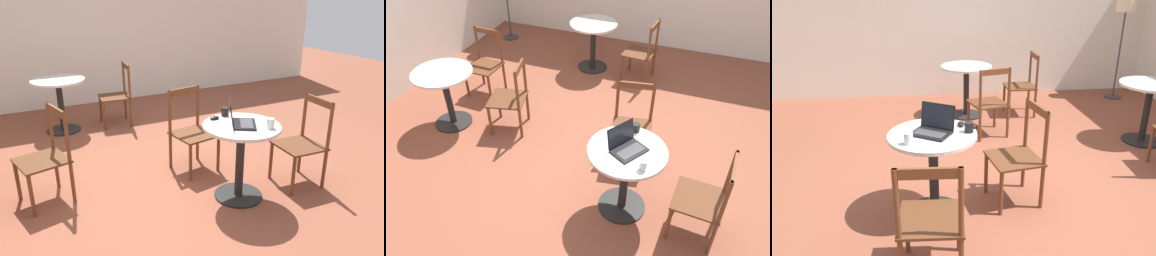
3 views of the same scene
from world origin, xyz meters
TOP-DOWN VIEW (x-y plane):
  - ground_plane at (0.00, 0.00)m, footprint 16.00×16.00m
  - wall_side at (3.23, 0.00)m, footprint 0.06×9.40m
  - cafe_table_near at (-0.68, -0.39)m, footprint 0.73×0.73m
  - cafe_table_mid at (1.99, 0.86)m, footprint 0.73×0.73m
  - chair_near_front at (-0.73, -1.13)m, footprint 0.46×0.46m
  - chair_near_right at (0.09, -0.26)m, footprint 0.50×0.50m
  - chair_mid_front at (1.91, 0.05)m, footprint 0.47×0.47m
  - chair_far_front at (0.10, 1.28)m, footprint 0.53×0.53m
  - laptop at (-0.67, -0.37)m, footprint 0.39×0.37m
  - mouse at (-0.43, -0.24)m, footprint 0.06×0.10m
  - mug at (-0.38, -0.39)m, footprint 0.11×0.07m
  - drinking_glass at (-0.87, -0.57)m, footprint 0.07×0.07m

SIDE VIEW (x-z plane):
  - ground_plane at x=0.00m, z-range 0.00..0.00m
  - chair_near_front at x=-0.73m, z-range -0.01..0.90m
  - chair_near_right at x=0.09m, z-range -0.01..0.90m
  - chair_mid_front at x=1.91m, z-range -0.01..0.90m
  - chair_far_front at x=0.10m, z-range -0.01..0.90m
  - cafe_table_near at x=-0.68m, z-range 0.16..0.92m
  - cafe_table_mid at x=1.99m, z-range 0.16..0.92m
  - mouse at x=-0.43m, z-range 0.76..0.79m
  - mug at x=-0.38m, z-range 0.76..0.84m
  - drinking_glass at x=-0.87m, z-range 0.76..0.85m
  - laptop at x=-0.67m, z-range 0.69..0.91m
  - wall_side at x=3.23m, z-range 0.00..2.70m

